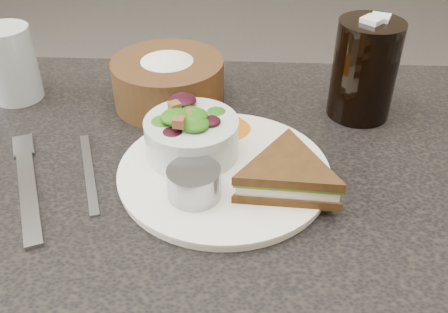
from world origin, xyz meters
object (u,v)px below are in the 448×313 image
at_px(dressing_ramekin, 194,183).
at_px(cola_glass, 365,66).
at_px(dinner_plate, 224,172).
at_px(bread_basket, 168,75).
at_px(sandwich, 287,175).
at_px(salad_bowl, 192,131).
at_px(water_glass, 11,64).

bearing_deg(dressing_ramekin, cola_glass, 44.02).
bearing_deg(dinner_plate, cola_glass, 40.36).
bearing_deg(bread_basket, dinner_plate, -62.66).
bearing_deg(bread_basket, sandwich, -51.77).
xyz_separation_m(bread_basket, cola_glass, (0.29, -0.02, 0.03)).
xyz_separation_m(dinner_plate, salad_bowl, (-0.04, 0.03, 0.04)).
bearing_deg(dinner_plate, dressing_ramekin, -120.80).
bearing_deg(salad_bowl, dinner_plate, -35.48).
xyz_separation_m(sandwich, dressing_ramekin, (-0.11, -0.02, -0.00)).
relative_size(sandwich, salad_bowl, 1.21).
bearing_deg(salad_bowl, dressing_ramekin, -82.46).
bearing_deg(bread_basket, cola_glass, -3.66).
bearing_deg(cola_glass, bread_basket, 176.34).
relative_size(dinner_plate, bread_basket, 1.55).
relative_size(dressing_ramekin, bread_basket, 0.37).
distance_m(cola_glass, water_glass, 0.53).
distance_m(dressing_ramekin, bread_basket, 0.24).
distance_m(salad_bowl, cola_glass, 0.27).
relative_size(bread_basket, cola_glass, 1.09).
distance_m(sandwich, water_glass, 0.47).
height_order(sandwich, dressing_ramekin, sandwich).
height_order(sandwich, cola_glass, cola_glass).
distance_m(sandwich, bread_basket, 0.28).
xyz_separation_m(salad_bowl, dressing_ramekin, (0.01, -0.08, -0.02)).
height_order(salad_bowl, cola_glass, cola_glass).
relative_size(dinner_plate, dressing_ramekin, 4.19).
relative_size(sandwich, bread_basket, 0.85).
bearing_deg(sandwich, bread_basket, 131.53).
bearing_deg(sandwich, dressing_ramekin, -166.57).
xyz_separation_m(salad_bowl, water_glass, (-0.29, 0.16, 0.01)).
bearing_deg(bread_basket, salad_bowl, -71.25).
height_order(sandwich, water_glass, water_glass).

